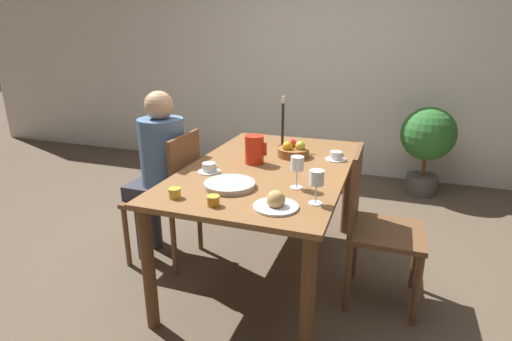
# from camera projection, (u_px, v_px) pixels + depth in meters

# --- Properties ---
(ground_plane) EXTENTS (20.00, 20.00, 0.00)m
(ground_plane) POSITION_uv_depth(u_px,v_px,m) (267.00, 269.00, 2.76)
(ground_plane) COLOR brown
(wall_back) EXTENTS (10.00, 0.06, 2.60)m
(wall_back) POSITION_uv_depth(u_px,v_px,m) (332.00, 58.00, 4.38)
(wall_back) COLOR silver
(wall_back) RESTS_ON ground_plane
(dining_table) EXTENTS (0.97, 1.61, 0.75)m
(dining_table) POSITION_uv_depth(u_px,v_px,m) (268.00, 181.00, 2.55)
(dining_table) COLOR brown
(dining_table) RESTS_ON ground_plane
(chair_person_side) EXTENTS (0.42, 0.42, 0.93)m
(chair_person_side) POSITION_uv_depth(u_px,v_px,m) (171.00, 194.00, 2.73)
(chair_person_side) COLOR brown
(chair_person_side) RESTS_ON ground_plane
(chair_opposite) EXTENTS (0.42, 0.42, 0.93)m
(chair_opposite) POSITION_uv_depth(u_px,v_px,m) (375.00, 223.00, 2.32)
(chair_opposite) COLOR brown
(chair_opposite) RESTS_ON ground_plane
(person_seated) EXTENTS (0.39, 0.41, 1.20)m
(person_seated) POSITION_uv_depth(u_px,v_px,m) (159.00, 162.00, 2.71)
(person_seated) COLOR #33333D
(person_seated) RESTS_ON ground_plane
(red_pitcher) EXTENTS (0.15, 0.12, 0.18)m
(red_pitcher) POSITION_uv_depth(u_px,v_px,m) (254.00, 149.00, 2.55)
(red_pitcher) COLOR red
(red_pitcher) RESTS_ON dining_table
(wine_glass_water) EXTENTS (0.07, 0.07, 0.18)m
(wine_glass_water) POSITION_uv_depth(u_px,v_px,m) (297.00, 165.00, 2.12)
(wine_glass_water) COLOR white
(wine_glass_water) RESTS_ON dining_table
(wine_glass_juice) EXTENTS (0.07, 0.07, 0.17)m
(wine_glass_juice) POSITION_uv_depth(u_px,v_px,m) (317.00, 180.00, 1.92)
(wine_glass_juice) COLOR white
(wine_glass_juice) RESTS_ON dining_table
(teacup_near_person) EXTENTS (0.14, 0.14, 0.06)m
(teacup_near_person) POSITION_uv_depth(u_px,v_px,m) (209.00, 168.00, 2.40)
(teacup_near_person) COLOR silver
(teacup_near_person) RESTS_ON dining_table
(teacup_across) EXTENTS (0.14, 0.14, 0.06)m
(teacup_across) POSITION_uv_depth(u_px,v_px,m) (336.00, 156.00, 2.64)
(teacup_across) COLOR silver
(teacup_across) RESTS_ON dining_table
(serving_tray) EXTENTS (0.28, 0.28, 0.03)m
(serving_tray) POSITION_uv_depth(u_px,v_px,m) (230.00, 185.00, 2.17)
(serving_tray) COLOR #B7B2A8
(serving_tray) RESTS_ON dining_table
(bread_plate) EXTENTS (0.22, 0.22, 0.09)m
(bread_plate) POSITION_uv_depth(u_px,v_px,m) (276.00, 203.00, 1.91)
(bread_plate) COLOR silver
(bread_plate) RESTS_ON dining_table
(jam_jar_amber) EXTENTS (0.07, 0.07, 0.05)m
(jam_jar_amber) POSITION_uv_depth(u_px,v_px,m) (175.00, 192.00, 2.02)
(jam_jar_amber) COLOR gold
(jam_jar_amber) RESTS_ON dining_table
(jam_jar_red) EXTENTS (0.07, 0.07, 0.05)m
(jam_jar_red) POSITION_uv_depth(u_px,v_px,m) (213.00, 200.00, 1.93)
(jam_jar_red) COLOR #C67A1E
(jam_jar_red) RESTS_ON dining_table
(fruit_bowl) EXTENTS (0.21, 0.21, 0.11)m
(fruit_bowl) POSITION_uv_depth(u_px,v_px,m) (293.00, 151.00, 2.71)
(fruit_bowl) COLOR brown
(fruit_bowl) RESTS_ON dining_table
(candlestick_tall) EXTENTS (0.06, 0.06, 0.38)m
(candlestick_tall) POSITION_uv_depth(u_px,v_px,m) (283.00, 128.00, 2.89)
(candlestick_tall) COLOR black
(candlestick_tall) RESTS_ON dining_table
(potted_plant) EXTENTS (0.52, 0.52, 0.88)m
(potted_plant) POSITION_uv_depth(u_px,v_px,m) (427.00, 140.00, 3.91)
(potted_plant) COLOR #4C4742
(potted_plant) RESTS_ON ground_plane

